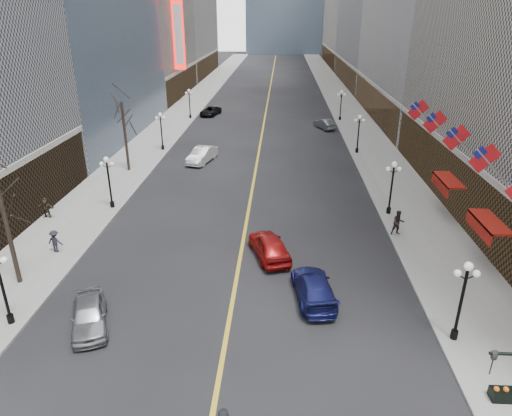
# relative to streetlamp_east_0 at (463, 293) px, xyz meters

# --- Properties ---
(sidewalk_east) EXTENTS (6.00, 230.00, 0.15)m
(sidewalk_east) POSITION_rel_streetlamp_east_0_xyz_m (2.20, 56.00, -2.83)
(sidewalk_east) COLOR gray
(sidewalk_east) RESTS_ON ground
(sidewalk_west) EXTENTS (6.00, 230.00, 0.15)m
(sidewalk_west) POSITION_rel_streetlamp_east_0_xyz_m (-25.80, 56.00, -2.83)
(sidewalk_west) COLOR gray
(sidewalk_west) RESTS_ON ground
(lane_line) EXTENTS (0.25, 200.00, 0.02)m
(lane_line) POSITION_rel_streetlamp_east_0_xyz_m (-11.80, 66.00, -2.89)
(lane_line) COLOR gold
(lane_line) RESTS_ON ground
(streetlamp_east_0) EXTENTS (1.26, 0.44, 4.52)m
(streetlamp_east_0) POSITION_rel_streetlamp_east_0_xyz_m (0.00, 0.00, 0.00)
(streetlamp_east_0) COLOR black
(streetlamp_east_0) RESTS_ON sidewalk_east
(streetlamp_east_1) EXTENTS (1.26, 0.44, 4.52)m
(streetlamp_east_1) POSITION_rel_streetlamp_east_0_xyz_m (0.00, 16.00, 0.00)
(streetlamp_east_1) COLOR black
(streetlamp_east_1) RESTS_ON sidewalk_east
(streetlamp_east_2) EXTENTS (1.26, 0.44, 4.52)m
(streetlamp_east_2) POSITION_rel_streetlamp_east_0_xyz_m (0.00, 34.00, 0.00)
(streetlamp_east_2) COLOR black
(streetlamp_east_2) RESTS_ON sidewalk_east
(streetlamp_east_3) EXTENTS (1.26, 0.44, 4.52)m
(streetlamp_east_3) POSITION_rel_streetlamp_east_0_xyz_m (0.00, 52.00, 0.00)
(streetlamp_east_3) COLOR black
(streetlamp_east_3) RESTS_ON sidewalk_east
(streetlamp_west_0) EXTENTS (1.26, 0.44, 4.52)m
(streetlamp_west_0) POSITION_rel_streetlamp_east_0_xyz_m (-23.60, 0.00, 0.00)
(streetlamp_west_0) COLOR black
(streetlamp_west_0) RESTS_ON sidewalk_west
(streetlamp_west_1) EXTENTS (1.26, 0.44, 4.52)m
(streetlamp_west_1) POSITION_rel_streetlamp_east_0_xyz_m (-23.60, 16.00, 0.00)
(streetlamp_west_1) COLOR black
(streetlamp_west_1) RESTS_ON sidewalk_west
(streetlamp_west_2) EXTENTS (1.26, 0.44, 4.52)m
(streetlamp_west_2) POSITION_rel_streetlamp_east_0_xyz_m (-23.60, 34.00, 0.00)
(streetlamp_west_2) COLOR black
(streetlamp_west_2) RESTS_ON sidewalk_west
(streetlamp_west_3) EXTENTS (1.26, 0.44, 4.52)m
(streetlamp_west_3) POSITION_rel_streetlamp_east_0_xyz_m (-23.60, 52.00, 0.00)
(streetlamp_west_3) COLOR black
(streetlamp_west_3) RESTS_ON sidewalk_west
(flag_2) EXTENTS (2.87, 0.12, 2.87)m
(flag_2) POSITION_rel_streetlamp_east_0_xyz_m (3.51, 8.00, 4.39)
(flag_2) COLOR #B2B2B7
(flag_2) RESTS_ON ground
(flag_3) EXTENTS (2.87, 0.12, 2.87)m
(flag_3) POSITION_rel_streetlamp_east_0_xyz_m (3.51, 13.00, 4.39)
(flag_3) COLOR #B2B2B7
(flag_3) RESTS_ON ground
(flag_4) EXTENTS (2.87, 0.12, 2.87)m
(flag_4) POSITION_rel_streetlamp_east_0_xyz_m (3.51, 18.00, 4.39)
(flag_4) COLOR #B2B2B7
(flag_4) RESTS_ON ground
(flag_5) EXTENTS (2.87, 0.12, 2.87)m
(flag_5) POSITION_rel_streetlamp_east_0_xyz_m (3.51, 23.00, 4.39)
(flag_5) COLOR #B2B2B7
(flag_5) RESTS_ON ground
(awning_b) EXTENTS (1.40, 4.00, 0.93)m
(awning_b) POSITION_rel_streetlamp_east_0_xyz_m (4.30, 8.00, 0.18)
(awning_b) COLOR maroon
(awning_b) RESTS_ON ground
(awning_c) EXTENTS (1.40, 4.00, 0.93)m
(awning_c) POSITION_rel_streetlamp_east_0_xyz_m (4.30, 16.00, 0.18)
(awning_c) COLOR maroon
(awning_c) RESTS_ON ground
(theatre_marquee) EXTENTS (2.00, 0.55, 12.00)m
(theatre_marquee) POSITION_rel_streetlamp_east_0_xyz_m (-27.68, 66.00, 9.10)
(theatre_marquee) COLOR red
(theatre_marquee) RESTS_ON ground
(tree_west_far) EXTENTS (3.60, 3.60, 7.92)m
(tree_west_far) POSITION_rel_streetlamp_east_0_xyz_m (-25.30, 26.00, 3.34)
(tree_west_far) COLOR #2D231C
(tree_west_far) RESTS_ON sidewalk_west
(car_nb_near) EXTENTS (3.33, 4.86, 1.54)m
(car_nb_near) POSITION_rel_streetlamp_east_0_xyz_m (-19.24, 0.11, -2.13)
(car_nb_near) COLOR gray
(car_nb_near) RESTS_ON ground
(car_nb_mid) EXTENTS (3.05, 5.45, 1.70)m
(car_nb_mid) POSITION_rel_streetlamp_east_0_xyz_m (-18.00, 29.63, -2.05)
(car_nb_mid) COLOR #B8B9BA
(car_nb_mid) RESTS_ON ground
(car_nb_far) EXTENTS (3.41, 5.40, 1.39)m
(car_nb_far) POSITION_rel_streetlamp_east_0_xyz_m (-20.80, 54.91, -2.21)
(car_nb_far) COLOR black
(car_nb_far) RESTS_ON ground
(car_sb_near) EXTENTS (2.81, 5.48, 1.52)m
(car_sb_near) POSITION_rel_streetlamp_east_0_xyz_m (-7.04, 3.41, -2.14)
(car_sb_near) COLOR #151951
(car_sb_near) RESTS_ON ground
(car_sb_mid) EXTENTS (3.49, 5.41, 1.72)m
(car_sb_mid) POSITION_rel_streetlamp_east_0_xyz_m (-9.80, 8.31, -2.04)
(car_sb_mid) COLOR maroon
(car_sb_mid) RESTS_ON ground
(car_sb_far) EXTENTS (3.16, 4.56, 1.42)m
(car_sb_far) POSITION_rel_streetlamp_east_0_xyz_m (-2.80, 46.52, -2.19)
(car_sb_far) COLOR #4D5455
(car_sb_far) RESTS_ON ground
(ped_east_walk) EXTENTS (1.00, 0.64, 1.94)m
(ped_east_walk) POSITION_rel_streetlamp_east_0_xyz_m (-0.20, 12.01, -1.78)
(ped_east_walk) COLOR black
(ped_east_walk) RESTS_ON sidewalk_east
(ped_west_walk) EXTENTS (1.12, 0.60, 1.65)m
(ped_west_walk) POSITION_rel_streetlamp_east_0_xyz_m (-24.76, 7.92, -1.93)
(ped_west_walk) COLOR black
(ped_west_walk) RESTS_ON sidewalk_west
(ped_west_far) EXTENTS (1.62, 0.54, 1.73)m
(ped_west_far) POSITION_rel_streetlamp_east_0_xyz_m (-28.20, 13.60, -1.89)
(ped_west_far) COLOR #2F251A
(ped_west_far) RESTS_ON sidewalk_west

